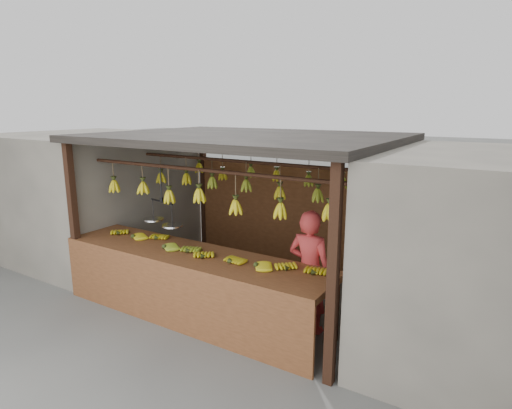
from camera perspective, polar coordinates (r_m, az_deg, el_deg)
The scene contains 8 objects.
ground at distance 6.81m, azimuth -1.36°, elevation -11.21°, with size 80.00×80.00×0.00m, color #5B5B57.
stall at distance 6.55m, azimuth 0.13°, elevation 5.78°, with size 4.30×3.30×2.40m.
neighbor_left at distance 8.88m, azimuth -21.23°, elevation 1.40°, with size 3.00×3.00×2.30m, color slate.
counter at distance 5.70m, azimuth -9.33°, elevation -8.46°, with size 3.95×0.90×0.96m.
hanging_bananas at distance 6.32m, azimuth -1.45°, elevation 2.45°, with size 3.60×2.25×0.39m.
balance_scale at distance 6.09m, azimuth -12.34°, elevation -1.96°, with size 0.73×0.38×0.81m.
vendor at distance 5.42m, azimuth 7.14°, elevation -8.80°, with size 0.57×0.37×1.57m, color #BF3333.
bag_bundles at distance 6.95m, azimuth 18.50°, elevation -2.75°, with size 0.08×0.26×1.19m.
Camera 1 is at (3.42, -5.20, 2.77)m, focal length 30.00 mm.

